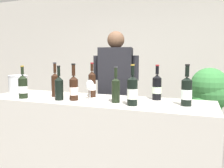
{
  "coord_description": "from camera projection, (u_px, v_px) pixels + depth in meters",
  "views": [
    {
      "loc": [
        0.93,
        -1.88,
        1.38
      ],
      "look_at": [
        0.19,
        0.0,
        1.16
      ],
      "focal_mm": 36.36,
      "sensor_mm": 36.0,
      "label": 1
    }
  ],
  "objects": [
    {
      "name": "wine_bottle_2",
      "position": [
        55.0,
        84.0,
        2.25
      ],
      "size": [
        0.07,
        0.07,
        0.34
      ],
      "color": "black",
      "rests_on": "counter"
    },
    {
      "name": "wine_bottle_6",
      "position": [
        59.0,
        87.0,
        2.06
      ],
      "size": [
        0.08,
        0.08,
        0.31
      ],
      "color": "black",
      "rests_on": "counter"
    },
    {
      "name": "wine_bottle_7",
      "position": [
        92.0,
        84.0,
        2.24
      ],
      "size": [
        0.07,
        0.07,
        0.34
      ],
      "color": "black",
      "rests_on": "counter"
    },
    {
      "name": "ice_bucket",
      "position": [
        18.0,
        84.0,
        2.45
      ],
      "size": [
        0.2,
        0.2,
        0.2
      ],
      "color": "silver",
      "rests_on": "counter"
    },
    {
      "name": "potted_shrub",
      "position": [
        207.0,
        104.0,
        3.0
      ],
      "size": [
        0.51,
        0.51,
        1.28
      ],
      "color": "brown",
      "rests_on": "ground_plane"
    },
    {
      "name": "wine_glass",
      "position": [
        90.0,
        86.0,
        2.1
      ],
      "size": [
        0.08,
        0.08,
        0.18
      ],
      "color": "silver",
      "rests_on": "counter"
    },
    {
      "name": "wine_bottle_5",
      "position": [
        187.0,
        91.0,
        1.8
      ],
      "size": [
        0.08,
        0.08,
        0.33
      ],
      "color": "black",
      "rests_on": "counter"
    },
    {
      "name": "person_server",
      "position": [
        116.0,
        104.0,
        2.75
      ],
      "size": [
        0.54,
        0.31,
        1.72
      ],
      "color": "black",
      "rests_on": "ground_plane"
    },
    {
      "name": "wine_bottle_4",
      "position": [
        74.0,
        88.0,
        2.05
      ],
      "size": [
        0.08,
        0.08,
        0.33
      ],
      "color": "black",
      "rests_on": "counter"
    },
    {
      "name": "wine_bottle_0",
      "position": [
        116.0,
        89.0,
        1.94
      ],
      "size": [
        0.07,
        0.07,
        0.31
      ],
      "color": "black",
      "rests_on": "counter"
    },
    {
      "name": "wine_bottle_3",
      "position": [
        132.0,
        91.0,
        1.82
      ],
      "size": [
        0.09,
        0.09,
        0.33
      ],
      "color": "black",
      "rests_on": "counter"
    },
    {
      "name": "counter",
      "position": [
        93.0,
        151.0,
        2.17
      ],
      "size": [
        2.17,
        0.64,
        1.01
      ],
      "primitive_type": "cube",
      "color": "beige",
      "rests_on": "ground_plane"
    },
    {
      "name": "wine_bottle_8",
      "position": [
        23.0,
        87.0,
        2.16
      ],
      "size": [
        0.09,
        0.09,
        0.31
      ],
      "color": "black",
      "rests_on": "counter"
    },
    {
      "name": "wall_back",
      "position": [
        150.0,
        59.0,
        4.48
      ],
      "size": [
        8.0,
        0.1,
        2.8
      ],
      "primitive_type": "cube",
      "color": "beige",
      "rests_on": "ground_plane"
    },
    {
      "name": "wine_bottle_1",
      "position": [
        157.0,
        87.0,
        2.07
      ],
      "size": [
        0.08,
        0.08,
        0.32
      ],
      "color": "black",
      "rests_on": "counter"
    }
  ]
}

